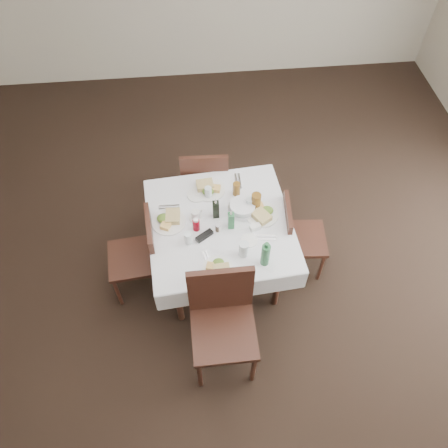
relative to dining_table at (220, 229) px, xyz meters
name	(u,v)px	position (x,y,z in m)	size (l,w,h in m)	color
ground_plane	(242,288)	(0.19, -0.22, -0.67)	(7.00, 7.00, 0.00)	black
room_shell	(251,158)	(0.19, -0.22, 1.04)	(6.04, 7.04, 2.80)	#BDB2A1
dining_table	(220,229)	(0.00, 0.00, 0.00)	(1.29, 1.29, 0.76)	#321812
chair_north	(205,179)	(-0.08, 0.73, -0.14)	(0.46, 0.46, 0.93)	#321812
chair_south	(222,315)	(-0.05, -0.76, -0.08)	(0.50, 0.50, 1.04)	#321812
chair_east	(295,234)	(0.68, 0.01, -0.18)	(0.44, 0.44, 0.86)	#321812
chair_west	(142,251)	(-0.68, -0.06, -0.16)	(0.47, 0.47, 0.90)	#321812
meal_north	(208,188)	(-0.07, 0.37, 0.11)	(0.28, 0.28, 0.06)	white
meal_south	(218,268)	(-0.05, -0.45, 0.11)	(0.24, 0.24, 0.05)	white
meal_east	(262,213)	(0.37, 0.04, 0.11)	(0.29, 0.29, 0.06)	white
meal_west	(169,220)	(-0.42, 0.05, 0.11)	(0.29, 0.29, 0.06)	white
side_plate_a	(197,195)	(-0.17, 0.33, 0.10)	(0.18, 0.18, 0.01)	white
side_plate_b	(249,240)	(0.22, -0.21, 0.09)	(0.14, 0.14, 0.01)	white
water_n	(208,192)	(-0.07, 0.30, 0.15)	(0.06, 0.06, 0.12)	silver
water_s	(244,249)	(0.16, -0.33, 0.16)	(0.08, 0.08, 0.14)	silver
water_e	(249,203)	(0.27, 0.14, 0.15)	(0.06, 0.06, 0.12)	silver
water_w	(188,238)	(-0.27, -0.17, 0.15)	(0.06, 0.06, 0.12)	silver
iced_tea_a	(236,189)	(0.18, 0.30, 0.16)	(0.06, 0.06, 0.13)	brown
iced_tea_b	(256,202)	(0.32, 0.13, 0.17)	(0.08, 0.08, 0.17)	brown
bread_basket	(242,208)	(0.20, 0.11, 0.13)	(0.24, 0.24, 0.08)	silver
oil_cruet_dark	(216,209)	(-0.02, 0.08, 0.18)	(0.05, 0.05, 0.22)	black
oil_cruet_green	(231,220)	(0.09, -0.05, 0.18)	(0.05, 0.05, 0.22)	#2A6B3D
ketchup_bottle	(196,224)	(-0.20, -0.04, 0.15)	(0.06, 0.06, 0.13)	maroon
salt_shaker	(219,227)	(-0.01, -0.08, 0.13)	(0.04, 0.04, 0.09)	white
pepper_shaker	(218,228)	(-0.02, -0.08, 0.13)	(0.04, 0.04, 0.08)	#3E2F21
coffee_mug	(196,215)	(-0.20, 0.07, 0.13)	(0.12, 0.12, 0.08)	white
sunglasses	(204,236)	(-0.14, -0.13, 0.11)	(0.16, 0.13, 0.03)	black
green_bottle	(265,254)	(0.31, -0.43, 0.20)	(0.07, 0.07, 0.26)	#2A6B3D
sugar_caddy	(255,227)	(0.29, -0.09, 0.11)	(0.10, 0.08, 0.05)	white
cutlery_n	(238,181)	(0.21, 0.45, 0.09)	(0.05, 0.19, 0.01)	silver
cutlery_s	(207,259)	(-0.13, -0.35, 0.09)	(0.07, 0.16, 0.01)	silver
cutlery_e	(263,237)	(0.34, -0.19, 0.09)	(0.21, 0.08, 0.01)	silver
cutlery_w	(169,207)	(-0.42, 0.21, 0.09)	(0.18, 0.05, 0.01)	silver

